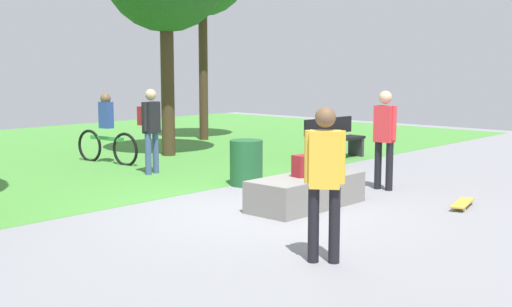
{
  "coord_description": "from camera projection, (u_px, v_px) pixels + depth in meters",
  "views": [
    {
      "loc": [
        -6.88,
        -6.39,
        2.1
      ],
      "look_at": [
        0.7,
        0.56,
        0.71
      ],
      "focal_mm": 46.44,
      "sensor_mm": 36.0,
      "label": 1
    }
  ],
  "objects": [
    {
      "name": "ground_plane",
      "position": [
        252.0,
        210.0,
        9.58
      ],
      "size": [
        28.0,
        28.0,
        0.0
      ],
      "primitive_type": "plane",
      "color": "gray"
    },
    {
      "name": "concrete_ledge",
      "position": [
        306.0,
        192.0,
        9.76
      ],
      "size": [
        1.9,
        0.8,
        0.46
      ],
      "primitive_type": "cube",
      "color": "gray",
      "rests_on": "ground_plane"
    },
    {
      "name": "cyclist_on_bicycle",
      "position": [
        107.0,
        134.0,
        14.07
      ],
      "size": [
        0.3,
        1.81,
        1.52
      ],
      "color": "black",
      "rests_on": "ground_plane"
    },
    {
      "name": "park_bench_far_right",
      "position": [
        334.0,
        138.0,
        14.71
      ],
      "size": [
        1.62,
        0.55,
        0.91
      ],
      "color": "black",
      "rests_on": "ground_plane"
    },
    {
      "name": "trash_bin",
      "position": [
        246.0,
        163.0,
        11.52
      ],
      "size": [
        0.57,
        0.57,
        0.79
      ],
      "primitive_type": "cylinder",
      "color": "#1E592D",
      "rests_on": "ground_plane"
    },
    {
      "name": "backpack_on_ledge",
      "position": [
        303.0,
        166.0,
        9.67
      ],
      "size": [
        0.3,
        0.24,
        0.32
      ],
      "primitive_type": "cube",
      "rotation": [
        0.0,
        0.0,
        6.15
      ],
      "color": "maroon",
      "rests_on": "concrete_ledge"
    },
    {
      "name": "skater_performing_trick",
      "position": [
        325.0,
        173.0,
        6.93
      ],
      "size": [
        0.35,
        0.38,
        1.66
      ],
      "color": "black",
      "rests_on": "ground_plane"
    },
    {
      "name": "skateboard_by_ledge",
      "position": [
        463.0,
        203.0,
        9.76
      ],
      "size": [
        0.82,
        0.39,
        0.08
      ],
      "color": "gold",
      "rests_on": "ground_plane"
    },
    {
      "name": "skater_watching",
      "position": [
        385.0,
        132.0,
        11.02
      ],
      "size": [
        0.22,
        0.43,
        1.66
      ],
      "color": "black",
      "rests_on": "ground_plane"
    },
    {
      "name": "pedestrian_with_backpack",
      "position": [
        150.0,
        123.0,
        12.62
      ],
      "size": [
        0.42,
        0.39,
        1.63
      ],
      "color": "#3F5184",
      "rests_on": "ground_plane"
    }
  ]
}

